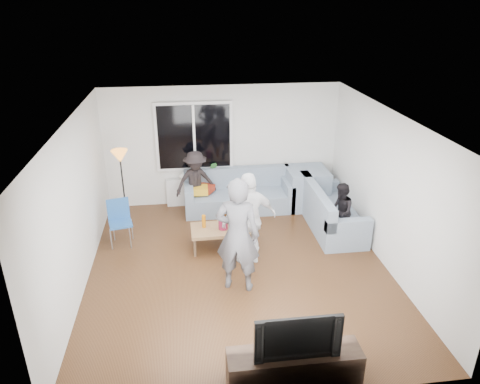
{
  "coord_description": "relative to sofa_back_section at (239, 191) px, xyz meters",
  "views": [
    {
      "loc": [
        -0.81,
        -6.4,
        4.27
      ],
      "look_at": [
        0.1,
        0.6,
        1.15
      ],
      "focal_mm": 33.41,
      "sensor_mm": 36.0,
      "label": 1
    }
  ],
  "objects": [
    {
      "name": "window_mullion",
      "position": [
        -0.89,
        0.37,
        1.12
      ],
      "size": [
        0.05,
        0.03,
        1.35
      ],
      "primitive_type": "cube",
      "color": "white",
      "rests_on": "window_frame"
    },
    {
      "name": "television",
      "position": [
        0.05,
        -4.77,
        0.31
      ],
      "size": [
        1.01,
        0.13,
        0.58
      ],
      "primitive_type": "imported",
      "color": "black",
      "rests_on": "tv_console"
    },
    {
      "name": "window_glass",
      "position": [
        -0.89,
        0.38,
        1.12
      ],
      "size": [
        1.5,
        0.02,
        1.35
      ],
      "primitive_type": "cube",
      "color": "black",
      "rests_on": "window_frame"
    },
    {
      "name": "coffee_table",
      "position": [
        -0.51,
        -1.55,
        -0.22
      ],
      "size": [
        1.11,
        0.62,
        0.4
      ],
      "primitive_type": "cube",
      "rotation": [
        0.0,
        0.0,
        0.01
      ],
      "color": "olive",
      "rests_on": "floor"
    },
    {
      "name": "sofa_corner",
      "position": [
        1.49,
        0.0,
        0.0
      ],
      "size": [
        0.85,
        0.85,
        0.85
      ],
      "primitive_type": "cube",
      "color": "gray",
      "rests_on": "floor"
    },
    {
      "name": "player_left",
      "position": [
        -0.37,
        -2.79,
        0.51
      ],
      "size": [
        0.79,
        0.63,
        1.87
      ],
      "primitive_type": "imported",
      "rotation": [
        0.0,
        0.0,
        2.83
      ],
      "color": "#504F55",
      "rests_on": "floor"
    },
    {
      "name": "floor_lamp",
      "position": [
        -2.34,
        -0.37,
        0.36
      ],
      "size": [
        0.32,
        0.32,
        1.56
      ],
      "primitive_type": null,
      "color": "orange",
      "rests_on": "floor"
    },
    {
      "name": "bottle_a",
      "position": [
        -0.83,
        -1.47,
        0.09
      ],
      "size": [
        0.07,
        0.07,
        0.24
      ],
      "primitive_type": "cylinder",
      "color": "#C96E0B",
      "rests_on": "coffee_table"
    },
    {
      "name": "ceiling",
      "position": [
        -0.29,
        -2.27,
        2.2
      ],
      "size": [
        5.0,
        5.5,
        0.04
      ],
      "primitive_type": "cube",
      "color": "white",
      "rests_on": "ground"
    },
    {
      "name": "wall_back",
      "position": [
        -0.29,
        0.5,
        0.88
      ],
      "size": [
        5.0,
        0.04,
        2.6
      ],
      "primitive_type": "cube",
      "color": "silver",
      "rests_on": "ground"
    },
    {
      "name": "potted_plant",
      "position": [
        -0.53,
        0.35,
        0.38
      ],
      "size": [
        0.23,
        0.2,
        0.37
      ],
      "primitive_type": "imported",
      "rotation": [
        0.0,
        0.0,
        -0.23
      ],
      "color": "#286327",
      "rests_on": "radiator"
    },
    {
      "name": "bottle_e",
      "position": [
        -0.13,
        -1.38,
        0.09
      ],
      "size": [
        0.07,
        0.07,
        0.24
      ],
      "primitive_type": "cylinder",
      "color": "black",
      "rests_on": "coffee_table"
    },
    {
      "name": "wall_left",
      "position": [
        -2.81,
        -2.27,
        0.88
      ],
      "size": [
        0.04,
        5.5,
        2.6
      ],
      "primitive_type": "cube",
      "color": "silver",
      "rests_on": "ground"
    },
    {
      "name": "cushion_yellow",
      "position": [
        -0.85,
        -0.02,
        0.09
      ],
      "size": [
        0.39,
        0.33,
        0.14
      ],
      "primitive_type": "cube",
      "rotation": [
        0.0,
        0.0,
        -0.03
      ],
      "color": "gold",
      "rests_on": "sofa_back_section"
    },
    {
      "name": "tv_console",
      "position": [
        0.05,
        -4.77,
        -0.2
      ],
      "size": [
        1.6,
        0.4,
        0.44
      ],
      "primitive_type": "cube",
      "color": "#36281B",
      "rests_on": "floor"
    },
    {
      "name": "window_frame",
      "position": [
        -0.89,
        0.42,
        1.12
      ],
      "size": [
        1.62,
        0.06,
        1.47
      ],
      "primitive_type": "cube",
      "color": "white",
      "rests_on": "wall_back"
    },
    {
      "name": "spectator_back",
      "position": [
        -0.91,
        0.03,
        0.25
      ],
      "size": [
        0.97,
        0.71,
        1.35
      ],
      "primitive_type": "imported",
      "rotation": [
        0.0,
        0.0,
        0.27
      ],
      "color": "black",
      "rests_on": "floor"
    },
    {
      "name": "sofa_right_section",
      "position": [
        1.73,
        -1.04,
        0.0
      ],
      "size": [
        2.0,
        0.85,
        0.85
      ],
      "primitive_type": null,
      "rotation": [
        0.0,
        0.0,
        1.57
      ],
      "color": "gray",
      "rests_on": "floor"
    },
    {
      "name": "wall_front",
      "position": [
        -0.29,
        -5.04,
        0.88
      ],
      "size": [
        5.0,
        0.04,
        2.6
      ],
      "primitive_type": "cube",
      "color": "silver",
      "rests_on": "ground"
    },
    {
      "name": "floor",
      "position": [
        -0.29,
        -2.27,
        -0.45
      ],
      "size": [
        5.0,
        5.5,
        0.04
      ],
      "primitive_type": "cube",
      "color": "#56351C",
      "rests_on": "ground"
    },
    {
      "name": "side_chair",
      "position": [
        -2.34,
        -1.2,
        0.01
      ],
      "size": [
        0.48,
        0.48,
        0.86
      ],
      "primitive_type": null,
      "rotation": [
        0.0,
        0.0,
        0.22
      ],
      "color": "#235599",
      "rests_on": "floor"
    },
    {
      "name": "spectator_right",
      "position": [
        1.73,
        -1.48,
        0.13
      ],
      "size": [
        0.52,
        0.62,
        1.11
      ],
      "primitive_type": "imported",
      "rotation": [
        0.0,
        0.0,
        -1.78
      ],
      "color": "black",
      "rests_on": "floor"
    },
    {
      "name": "pitcher",
      "position": [
        -0.49,
        -1.58,
        0.06
      ],
      "size": [
        0.17,
        0.17,
        0.17
      ],
      "primitive_type": "cylinder",
      "color": "maroon",
      "rests_on": "coffee_table"
    },
    {
      "name": "wall_right",
      "position": [
        2.23,
        -2.27,
        0.88
      ],
      "size": [
        0.04,
        5.5,
        2.6
      ],
      "primitive_type": "cube",
      "color": "silver",
      "rests_on": "ground"
    },
    {
      "name": "cushion_red",
      "position": [
        -0.72,
        0.06,
        0.09
      ],
      "size": [
        0.46,
        0.44,
        0.13
      ],
      "primitive_type": "cube",
      "rotation": [
        0.0,
        0.0,
        -0.53
      ],
      "color": "maroon",
      "rests_on": "sofa_back_section"
    },
    {
      "name": "player_right",
      "position": [
        -0.09,
        -2.09,
        0.4
      ],
      "size": [
        1.04,
        0.65,
        1.65
      ],
      "primitive_type": "imported",
      "rotation": [
        0.0,
        0.0,
        3.41
      ],
      "color": "white",
      "rests_on": "floor"
    },
    {
      "name": "radiator",
      "position": [
        -0.89,
        0.38,
        -0.11
      ],
      "size": [
        1.3,
        0.12,
        0.62
      ],
      "primitive_type": "cube",
      "color": "silver",
      "rests_on": "floor"
    },
    {
      "name": "bottle_d",
      "position": [
        -0.26,
        -1.61,
        0.1
      ],
      "size": [
        0.07,
        0.07,
        0.25
      ],
      "primitive_type": "cylinder",
      "color": "#CD6412",
      "rests_on": "coffee_table"
    },
    {
      "name": "vase",
      "position": [
        -1.17,
        0.35,
        0.28
      ],
      "size": [
        0.2,
        0.2,
        0.18
      ],
      "primitive_type": "imported",
      "rotation": [
        0.0,
        0.0,
        -0.24
      ],
      "color": "white",
      "rests_on": "radiator"
    },
    {
      "name": "sofa_back_section",
      "position": [
        0.0,
        0.0,
        0.0
      ],
      "size": [
        2.3,
        0.85,
        0.85
      ],
      "primitive_type": null,
      "color": "gray",
      "rests_on": "floor"
    },
    {
      "name": "bottle_c",
      "position": [
        -0.42,
        -1.41,
        0.07
      ],
      "size": [
        0.07,
        0.07,
        0.2
      ],
      "primitive_type": "cylinder",
      "color": "black",
      "rests_on": "coffee_table"
    }
  ]
}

